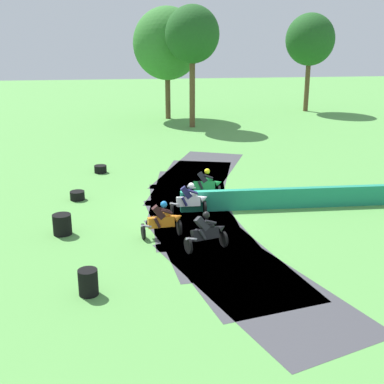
{
  "coord_description": "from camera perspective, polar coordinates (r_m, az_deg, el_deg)",
  "views": [
    {
      "loc": [
        -2.54,
        -20.79,
        7.62
      ],
      "look_at": [
        0.0,
        -0.08,
        0.9
      ],
      "focal_mm": 48.03,
      "sensor_mm": 36.0,
      "label": 1
    }
  ],
  "objects": [
    {
      "name": "track_asphalt",
      "position": [
        22.35,
        1.38,
        -2.08
      ],
      "size": [
        6.57,
        22.4,
        0.01
      ],
      "color": "#3D3D42",
      "rests_on": "ground"
    },
    {
      "name": "tire_stack_near",
      "position": [
        28.6,
        -10.13,
        2.53
      ],
      "size": [
        0.67,
        0.67,
        0.4
      ],
      "color": "black",
      "rests_on": "ground"
    },
    {
      "name": "motorcycle_fourth_black",
      "position": [
        18.43,
        1.65,
        -4.45
      ],
      "size": [
        1.68,
        1.16,
        1.42
      ],
      "color": "black",
      "rests_on": "ground"
    },
    {
      "name": "motorcycle_lead_green",
      "position": [
        23.94,
        1.54,
        0.89
      ],
      "size": [
        1.71,
        0.89,
        1.43
      ],
      "color": "black",
      "rests_on": "ground"
    },
    {
      "name": "safety_barrier",
      "position": [
        23.3,
        13.13,
        -0.56
      ],
      "size": [
        11.65,
        0.46,
        0.9
      ],
      "primitive_type": "cube",
      "rotation": [
        0.0,
        0.0,
        4.7
      ],
      "color": "#1E8466",
      "rests_on": "ground"
    },
    {
      "name": "tire_stack_mid_a",
      "position": [
        24.3,
        -12.61,
        -0.38
      ],
      "size": [
        0.67,
        0.67,
        0.4
      ],
      "color": "black",
      "rests_on": "ground"
    },
    {
      "name": "motorcycle_trailing_orange",
      "position": [
        19.47,
        -3.25,
        -3.12
      ],
      "size": [
        1.67,
        0.89,
        1.42
      ],
      "color": "black",
      "rests_on": "ground"
    },
    {
      "name": "tire_stack_mid_b",
      "position": [
        20.35,
        -14.22,
        -3.51
      ],
      "size": [
        0.72,
        0.72,
        0.8
      ],
      "color": "black",
      "rests_on": "ground"
    },
    {
      "name": "tree_mid_rise",
      "position": [
        44.75,
        -2.78,
        16.13
      ],
      "size": [
        5.72,
        5.72,
        9.31
      ],
      "color": "brown",
      "rests_on": "ground"
    },
    {
      "name": "tree_far_left",
      "position": [
        40.71,
        0.03,
        17.04
      ],
      "size": [
        4.14,
        4.14,
        9.28
      ],
      "color": "brown",
      "rests_on": "ground"
    },
    {
      "name": "tree_far_right",
      "position": [
        50.07,
        12.98,
        16.14
      ],
      "size": [
        4.46,
        4.46,
        8.89
      ],
      "color": "brown",
      "rests_on": "ground"
    },
    {
      "name": "ground_plane",
      "position": [
        22.29,
        -0.03,
        -2.14
      ],
      "size": [
        120.0,
        120.0,
        0.0
      ],
      "primitive_type": "plane",
      "color": "#569947"
    },
    {
      "name": "tire_stack_far",
      "position": [
        15.77,
        -11.45,
        -9.79
      ],
      "size": [
        0.59,
        0.59,
        0.8
      ],
      "color": "black",
      "rests_on": "ground"
    },
    {
      "name": "motorcycle_chase_white",
      "position": [
        21.71,
        -0.22,
        -0.87
      ],
      "size": [
        1.68,
        0.73,
        1.43
      ],
      "color": "black",
      "rests_on": "ground"
    }
  ]
}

